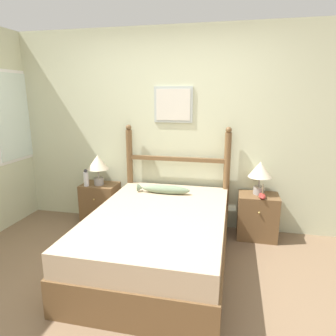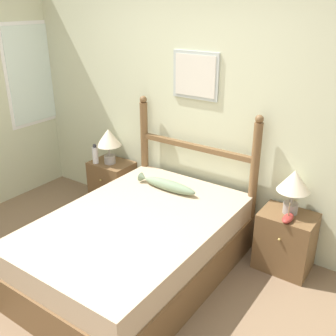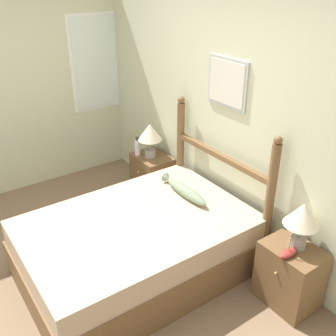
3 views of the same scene
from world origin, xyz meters
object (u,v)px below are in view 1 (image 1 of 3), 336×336
bed (159,238)px  nightstand_left (101,203)px  table_lamp_right (260,171)px  bottle (86,178)px  model_boat (262,196)px  table_lamp_left (98,164)px  fish_pillow (164,189)px  nightstand_right (257,216)px

bed → nightstand_left: 1.33m
table_lamp_right → bottle: size_ratio=1.77×
nightstand_left → model_boat: 2.13m
bed → bottle: (-1.17, 0.72, 0.38)m
nightstand_left → model_boat: model_boat is taller
table_lamp_left → table_lamp_right: size_ratio=1.00×
bed → table_lamp_right: table_lamp_right is taller
bottle → nightstand_left: bearing=40.6°
table_lamp_left → table_lamp_right: same height
table_lamp_right → fish_pillow: size_ratio=0.63×
nightstand_left → table_lamp_right: table_lamp_right is taller
fish_pillow → bed: bearing=-81.7°
bed → model_boat: model_boat is taller
nightstand_left → bottle: size_ratio=2.41×
model_boat → nightstand_right: bearing=103.1°
nightstand_right → fish_pillow: bearing=-168.0°
model_boat → nightstand_left: bearing=176.9°
bed → table_lamp_right: size_ratio=4.93×
table_lamp_left → fish_pillow: size_ratio=0.63×
bottle → model_boat: size_ratio=1.29×
nightstand_left → fish_pillow: fish_pillow is taller
bottle → model_boat: (2.23, -0.00, -0.08)m
nightstand_left → model_boat: size_ratio=3.11×
nightstand_left → table_lamp_right: 2.14m
nightstand_left → nightstand_right: bearing=0.0°
bed → table_lamp_left: (-1.03, 0.81, 0.56)m
nightstand_right → table_lamp_right: table_lamp_right is taller
nightstand_left → fish_pillow: 1.04m
bed → fish_pillow: bearing=98.3°
bottle → fish_pillow: (1.08, -0.13, -0.04)m
nightstand_left → table_lamp_left: bearing=-79.5°
bed → bottle: bottle is taller
table_lamp_left → fish_pillow: bearing=-12.8°
bottle → model_boat: 2.24m
nightstand_right → bed: bearing=-141.1°
nightstand_right → nightstand_left: bearing=180.0°
model_boat → table_lamp_right: bearing=102.1°
bed → fish_pillow: 0.69m
nightstand_right → fish_pillow: 1.20m
bed → nightstand_right: 1.33m
nightstand_right → model_boat: (0.03, -0.11, 0.30)m
nightstand_right → table_lamp_left: table_lamp_left is taller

